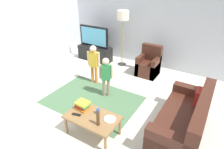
{
  "coord_description": "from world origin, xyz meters",
  "views": [
    {
      "loc": [
        2.1,
        -2.82,
        2.78
      ],
      "look_at": [
        0.0,
        0.6,
        0.65
      ],
      "focal_mm": 30.92,
      "sensor_mm": 36.0,
      "label": 1
    }
  ],
  "objects": [
    {
      "name": "tv",
      "position": [
        -1.75,
        2.28,
        0.85
      ],
      "size": [
        1.1,
        0.28,
        0.71
      ],
      "color": "black",
      "rests_on": "tv_stand"
    },
    {
      "name": "ground",
      "position": [
        0.0,
        0.0,
        0.0
      ],
      "size": [
        7.8,
        7.8,
        0.0
      ],
      "primitive_type": "plane",
      "color": "beige"
    },
    {
      "name": "tv_remote",
      "position": [
        0.05,
        -0.76,
        0.43
      ],
      "size": [
        0.18,
        0.09,
        0.02
      ],
      "primitive_type": "cube",
      "rotation": [
        0.0,
        0.0,
        0.25
      ],
      "color": "black",
      "rests_on": "coffee_table"
    },
    {
      "name": "plate",
      "position": [
        0.65,
        -0.54,
        0.43
      ],
      "size": [
        0.22,
        0.22,
        0.02
      ],
      "color": "white",
      "rests_on": "coffee_table"
    },
    {
      "name": "soda_can",
      "position": [
        0.38,
        -0.52,
        0.48
      ],
      "size": [
        0.07,
        0.07,
        0.12
      ],
      "primitive_type": "cylinder",
      "color": "#2659B2",
      "rests_on": "coffee_table"
    },
    {
      "name": "coffee_table",
      "position": [
        0.33,
        -0.64,
        0.37
      ],
      "size": [
        1.0,
        0.6,
        0.42
      ],
      "color": "olive",
      "rests_on": "ground"
    },
    {
      "name": "wall_back",
      "position": [
        0.0,
        3.0,
        1.35
      ],
      "size": [
        6.0,
        0.12,
        2.7
      ],
      "primitive_type": "cube",
      "color": "silver",
      "rests_on": "ground"
    },
    {
      "name": "child_center",
      "position": [
        -0.17,
        0.59,
        0.62
      ],
      "size": [
        0.31,
        0.22,
        1.03
      ],
      "color": "gray",
      "rests_on": "ground"
    },
    {
      "name": "area_rug",
      "position": [
        -0.35,
        0.25,
        0.0
      ],
      "size": [
        2.2,
        1.6,
        0.01
      ],
      "primitive_type": "cube",
      "color": "#4C724C",
      "rests_on": "ground"
    },
    {
      "name": "bottle",
      "position": [
        0.55,
        -0.76,
        0.55
      ],
      "size": [
        0.06,
        0.06,
        0.31
      ],
      "color": "#4C3319",
      "rests_on": "coffee_table"
    },
    {
      "name": "couch",
      "position": [
        1.83,
        0.3,
        0.29
      ],
      "size": [
        0.8,
        1.8,
        0.86
      ],
      "color": "#472319",
      "rests_on": "ground"
    },
    {
      "name": "tv_stand",
      "position": [
        -1.75,
        2.3,
        0.24
      ],
      "size": [
        1.2,
        0.44,
        0.5
      ],
      "color": "black",
      "rests_on": "ground"
    },
    {
      "name": "floor_lamp",
      "position": [
        -0.74,
        2.45,
        1.54
      ],
      "size": [
        0.36,
        0.36,
        1.78
      ],
      "color": "#262626",
      "rests_on": "ground"
    },
    {
      "name": "wall_left",
      "position": [
        -3.0,
        0.0,
        1.35
      ],
      "size": [
        0.12,
        6.0,
        2.7
      ],
      "primitive_type": "cube",
      "color": "silver",
      "rests_on": "ground"
    },
    {
      "name": "child_near_tv",
      "position": [
        -0.82,
        0.99,
        0.66
      ],
      "size": [
        0.36,
        0.18,
        1.1
      ],
      "color": "orange",
      "rests_on": "ground"
    },
    {
      "name": "armchair",
      "position": [
        0.29,
        2.26,
        0.3
      ],
      "size": [
        0.6,
        0.6,
        0.9
      ],
      "color": "#472319",
      "rests_on": "ground"
    },
    {
      "name": "book_stack",
      "position": [
        0.03,
        -0.54,
        0.5
      ],
      "size": [
        0.29,
        0.25,
        0.16
      ],
      "color": "orange",
      "rests_on": "coffee_table"
    }
  ]
}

